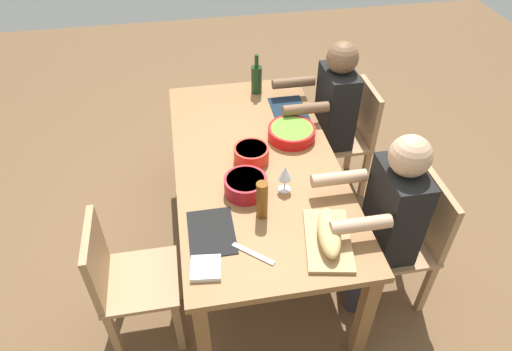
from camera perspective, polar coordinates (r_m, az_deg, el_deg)
The scene contains 19 objects.
ground_plane at distance 3.24m, azimuth 0.00°, elevation -8.41°, with size 8.00×8.00×0.00m, color brown.
dining_table at distance 2.77m, azimuth 0.00°, elevation 0.49°, with size 1.87×0.96×0.74m.
chair_near_left at distance 2.77m, azimuth 18.59°, elevation -7.26°, with size 0.40×0.40×0.85m.
diner_near_left at distance 2.55m, azimuth 15.92°, elevation -4.73°, with size 0.41×0.53×1.20m.
chair_near_right at distance 3.45m, azimuth 11.69°, elevation 5.23°, with size 0.40×0.40×0.85m.
diner_near_right at distance 3.28m, azimuth 9.16°, elevation 7.99°, with size 0.41×0.53×1.20m.
chair_far_left at distance 2.55m, azimuth -16.22°, elevation -12.10°, with size 0.40×0.40×0.85m.
serving_bowl_pasta at distance 2.48m, azimuth -1.32°, elevation -1.12°, with size 0.23×0.23×0.10m.
serving_bowl_fruit at distance 2.69m, azimuth -0.58°, elevation 2.79°, with size 0.21×0.21×0.09m.
serving_bowl_salad at distance 2.89m, azimuth 4.45°, elevation 5.41°, with size 0.30×0.30×0.07m.
cutting_board at distance 2.29m, azimuth 8.94°, elevation -7.91°, with size 0.40×0.22×0.02m, color tan.
bread_loaf at distance 2.25m, azimuth 9.09°, elevation -7.00°, with size 0.32×0.11×0.09m, color tan.
wine_bottle at distance 3.31m, azimuth 0.07°, elevation 11.95°, with size 0.08×0.08×0.29m.
beer_bottle at distance 2.31m, azimuth 0.75°, elevation -3.06°, with size 0.06×0.06×0.22m, color brown.
wine_glass at distance 2.46m, azimuth 3.66°, elevation 0.21°, with size 0.08×0.08×0.17m.
placemat_near_right at distance 3.17m, azimuth 4.07°, elevation 8.25°, with size 0.32×0.23×0.01m, color #142333.
placemat_far_left at distance 2.32m, azimuth -5.57°, elevation -7.04°, with size 0.32×0.23×0.01m, color black.
carving_knife at distance 2.22m, azimuth -0.37°, elevation -9.71°, with size 0.23×0.02×0.01m, color silver.
napkin_stack at distance 2.17m, azimuth -6.27°, elevation -11.39°, with size 0.14×0.14×0.02m, color white.
Camera 1 is at (-2.06, 0.37, 2.46)m, focal length 32.14 mm.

